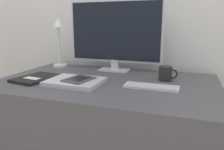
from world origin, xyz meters
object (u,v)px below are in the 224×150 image
Objects in this scene: monitor at (115,34)px; desk_lamp at (59,39)px; laptop at (75,82)px; notebook at (36,78)px; ereader at (79,79)px; coffee_mug at (166,73)px; keyboard at (151,87)px.

monitor is 0.45m from desk_lamp.
notebook is at bearing 178.16° from laptop.
ereader is 0.51m from coffee_mug.
notebook is (-0.27, 0.01, -0.00)m from laptop.
keyboard is 0.86m from desk_lamp.
desk_lamp is at bearing -178.82° from monitor.
desk_lamp is (-0.77, 0.34, 0.21)m from keyboard.
ereader is at bearing -150.83° from coffee_mug.
monitor is 0.60m from notebook.
laptop is at bearing -48.71° from desk_lamp.
laptop is (-0.41, -0.06, 0.01)m from keyboard.
desk_lamp is at bearing 169.29° from coffee_mug.
monitor is at bearing 47.81° from notebook.
laptop is 0.27m from notebook.
keyboard is 0.69m from notebook.
desk_lamp reaches higher than coffee_mug.
desk_lamp reaches higher than ereader.
notebook is (-0.36, -0.40, -0.25)m from monitor.
notebook reaches higher than keyboard.
notebook is at bearing -78.09° from desk_lamp.
desk_lamp is (-0.35, 0.40, 0.20)m from laptop.
monitor reaches higher than keyboard.
ereader is 0.58m from desk_lamp.
monitor reaches higher than ereader.
monitor is 3.61× the size of ereader.
notebook is 2.55× the size of coffee_mug.
ereader is at bearing -1.99° from notebook.
desk_lamp is at bearing 156.15° from keyboard.
notebook is (0.08, -0.39, -0.21)m from desk_lamp.
coffee_mug is at bearing -23.75° from monitor.
monitor is 6.04× the size of coffee_mug.
coffee_mug reaches higher than notebook.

